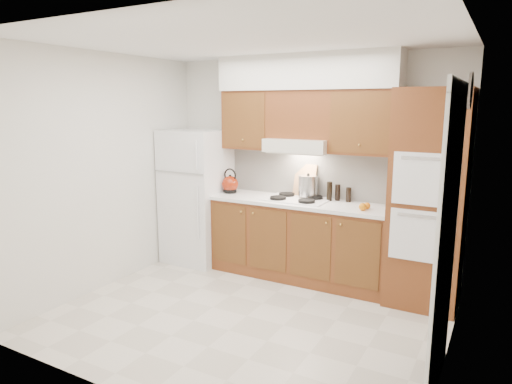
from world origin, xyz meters
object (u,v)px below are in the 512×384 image
Objects in this scene: oven_cabinet at (428,199)px; fridge at (197,196)px; kettle at (230,184)px; stock_pot at (308,186)px.

fridge is at bearing -179.30° from oven_cabinet.
oven_cabinet is (2.85, 0.03, 0.24)m from fridge.
kettle is (0.47, 0.06, 0.19)m from fridge.
fridge reaches higher than stock_pot.
oven_cabinet is at bearing -7.57° from stock_pot.
oven_cabinet is 2.37m from kettle.
stock_pot reaches higher than kettle.
fridge is 0.78× the size of oven_cabinet.
fridge is 8.35× the size of kettle.
fridge is 0.52m from kettle.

